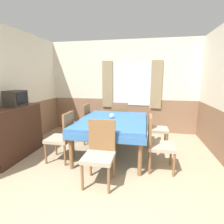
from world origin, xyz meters
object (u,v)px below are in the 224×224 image
dining_table (113,124)px  chair_right_near (157,142)px  chair_left_near (63,135)px  tv (16,98)px  chair_right_far (155,126)px  chair_head_window (120,119)px  sideboard (14,132)px  vase (112,116)px  chair_head_near (100,151)px  chair_left_far (82,122)px

dining_table → chair_right_near: size_ratio=1.82×
chair_left_near → tv: tv is taller
chair_right_near → chair_right_far: 1.00m
dining_table → chair_head_window: size_ratio=1.82×
sideboard → tv: (0.02, 0.12, 0.65)m
chair_right_near → sideboard: bearing=-89.1°
chair_right_near → vase: 1.12m
chair_right_near → chair_head_near: same height
chair_right_far → chair_left_far: 1.73m
chair_left_far → sideboard: sideboard is taller
chair_head_window → chair_head_near: (0.00, -2.07, 0.00)m
sideboard → tv: tv is taller
chair_head_window → vase: 0.99m
chair_left_near → tv: size_ratio=2.51×
chair_right_near → chair_left_far: (-1.73, 1.00, 0.00)m
chair_left_far → sideboard: 1.46m
vase → chair_left_near: bearing=-144.1°
dining_table → sideboard: 1.97m
chair_left_far → tv: 1.51m
chair_head_window → chair_head_near: 2.07m
tv → vase: size_ratio=3.75×
chair_right_far → vase: chair_right_far is taller
chair_left_far → chair_right_near: bearing=-120.1°
chair_right_far → sideboard: (-2.75, -1.04, 0.02)m
chair_head_window → vase: size_ratio=9.43×
chair_right_near → sideboard: (-2.75, -0.04, 0.02)m
chair_right_far → tv: size_ratio=2.51×
chair_head_window → chair_right_far: 1.02m
chair_head_window → tv: (-1.86, -1.45, 0.67)m
chair_left_far → chair_left_near: 1.00m
chair_left_far → chair_left_near: same height
chair_right_near → vase: chair_right_near is taller
chair_head_near → chair_left_near: bearing=-31.9°
dining_table → chair_head_window: chair_head_window is taller
chair_right_near → chair_head_window: size_ratio=1.00×
chair_left_far → chair_head_near: (0.86, -1.54, 0.00)m
chair_right_near → chair_left_near: bearing=-90.0°
dining_table → sideboard: size_ratio=1.39×
chair_left_near → vase: 1.05m
vase → chair_right_far: bearing=24.2°
chair_head_near → chair_left_far: bearing=-60.7°
tv → chair_left_far: bearing=42.6°
chair_head_near → chair_right_near: bearing=-148.1°
dining_table → vase: bearing=114.3°
sideboard → chair_head_window: bearing=39.9°
chair_left_far → dining_table: bearing=-120.1°
chair_left_far → vase: size_ratio=9.43×
tv → vase: 1.93m
chair_head_near → tv: tv is taller
chair_head_near → sideboard: sideboard is taller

